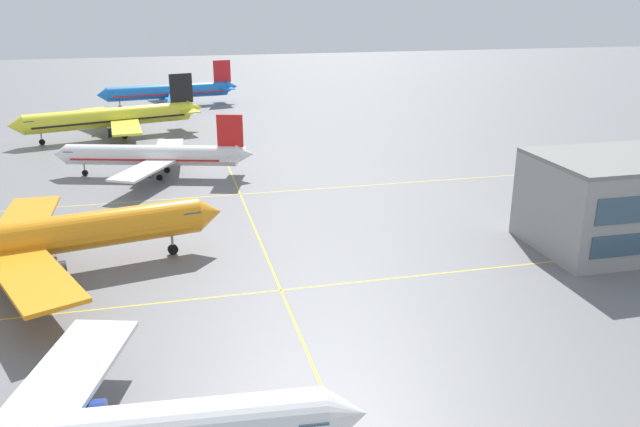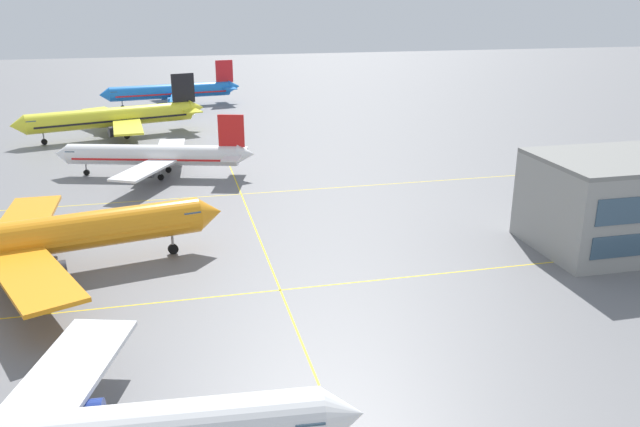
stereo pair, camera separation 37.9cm
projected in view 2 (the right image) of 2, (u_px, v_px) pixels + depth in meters
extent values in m
cone|color=white|center=(343.00, 415.00, 39.48)|extent=(2.86, 3.88, 3.69)
cube|color=white|center=(67.00, 373.00, 44.91)|extent=(9.17, 15.73, 0.40)
cylinder|color=navy|center=(77.00, 416.00, 42.44)|extent=(3.53, 2.34, 2.08)
cube|color=#385166|center=(307.00, 411.00, 38.97)|extent=(2.05, 3.60, 0.69)
cylinder|color=orange|center=(40.00, 237.00, 67.60)|extent=(34.27, 10.97, 4.06)
cone|color=orange|center=(210.00, 213.00, 75.03)|extent=(3.53, 4.46, 3.98)
cube|color=orange|center=(33.00, 277.00, 59.61)|extent=(11.55, 16.89, 0.43)
cube|color=orange|center=(27.00, 218.00, 75.14)|extent=(5.60, 16.03, 0.43)
cylinder|color=#333338|center=(48.00, 274.00, 63.59)|extent=(4.01, 2.94, 2.24)
cylinder|color=#333338|center=(42.00, 237.00, 73.10)|extent=(4.01, 2.94, 2.24)
cube|color=#385166|center=(189.00, 211.00, 73.85)|extent=(2.65, 4.05, 0.75)
cube|color=orange|center=(40.00, 241.00, 67.76)|extent=(31.61, 10.45, 0.38)
cylinder|color=#99999E|center=(172.00, 240.00, 74.03)|extent=(0.30, 0.30, 1.76)
cylinder|color=black|center=(173.00, 249.00, 74.42)|extent=(1.25, 0.71, 1.17)
cylinder|color=#99999E|center=(22.00, 273.00, 65.21)|extent=(0.30, 0.30, 1.76)
cylinder|color=black|center=(24.00, 283.00, 65.59)|extent=(1.25, 0.71, 1.17)
cylinder|color=#99999E|center=(21.00, 254.00, 69.97)|extent=(0.30, 0.30, 1.76)
cylinder|color=black|center=(22.00, 264.00, 70.35)|extent=(1.25, 0.71, 1.17)
cylinder|color=white|center=(153.00, 155.00, 105.20)|extent=(27.99, 11.06, 3.35)
cone|color=white|center=(62.00, 154.00, 105.90)|extent=(3.11, 3.79, 3.28)
cone|color=white|center=(246.00, 154.00, 104.36)|extent=(3.59, 3.84, 3.18)
cube|color=red|center=(231.00, 131.00, 103.24)|extent=(4.15, 1.48, 5.28)
cube|color=white|center=(238.00, 150.00, 106.94)|extent=(3.98, 5.18, 0.21)
cube|color=white|center=(232.00, 158.00, 101.95)|extent=(3.98, 5.18, 0.21)
cube|color=white|center=(170.00, 148.00, 112.40)|extent=(5.53, 13.51, 0.35)
cube|color=white|center=(144.00, 170.00, 98.26)|extent=(10.27, 13.80, 0.35)
cylinder|color=#4C4C51|center=(160.00, 158.00, 110.07)|extent=(3.39, 2.61, 1.85)
cylinder|color=#4C4C51|center=(144.00, 172.00, 101.42)|extent=(3.39, 2.61, 1.85)
cube|color=#385166|center=(74.00, 151.00, 105.65)|extent=(2.38, 3.40, 0.62)
cube|color=red|center=(153.00, 157.00, 105.33)|extent=(25.84, 10.47, 0.32)
cylinder|color=#99999E|center=(86.00, 167.00, 106.43)|extent=(0.25, 0.25, 1.45)
cylinder|color=black|center=(87.00, 172.00, 106.74)|extent=(1.04, 0.65, 0.97)
cylinder|color=#99999E|center=(168.00, 164.00, 107.98)|extent=(0.25, 0.25, 1.45)
cylinder|color=black|center=(168.00, 170.00, 108.29)|extent=(1.04, 0.65, 0.97)
cylinder|color=#99999E|center=(160.00, 171.00, 103.65)|extent=(0.25, 0.25, 1.45)
cylinder|color=black|center=(161.00, 177.00, 103.97)|extent=(1.04, 0.65, 0.97)
cylinder|color=yellow|center=(112.00, 117.00, 133.62)|extent=(33.35, 13.29, 3.99)
cone|color=yellow|center=(17.00, 126.00, 125.10)|extent=(3.72, 4.52, 3.91)
cone|color=yellow|center=(196.00, 108.00, 142.14)|extent=(4.29, 4.58, 3.79)
cube|color=black|center=(183.00, 88.00, 139.39)|extent=(4.94, 1.78, 6.30)
cube|color=yellow|center=(182.00, 107.00, 143.69)|extent=(4.76, 6.18, 0.25)
cube|color=yellow|center=(191.00, 111.00, 138.52)|extent=(4.76, 6.18, 0.25)
cube|color=yellow|center=(108.00, 113.00, 141.64)|extent=(12.28, 16.44, 0.42)
cube|color=yellow|center=(128.00, 127.00, 126.99)|extent=(6.64, 16.11, 0.42)
cylinder|color=black|center=(106.00, 122.00, 138.65)|extent=(4.04, 3.12, 2.20)
cylinder|color=black|center=(118.00, 131.00, 129.68)|extent=(4.04, 3.12, 2.20)
cube|color=#385166|center=(30.00, 121.00, 126.05)|extent=(2.85, 4.05, 0.73)
cube|color=black|center=(112.00, 120.00, 133.78)|extent=(30.78, 12.57, 0.38)
cylinder|color=#99999E|center=(44.00, 136.00, 128.05)|extent=(0.29, 0.29, 1.73)
cylinder|color=black|center=(44.00, 142.00, 128.43)|extent=(1.24, 0.78, 1.15)
cylinder|color=#99999E|center=(120.00, 126.00, 137.68)|extent=(0.29, 0.29, 1.73)
cylinder|color=black|center=(121.00, 131.00, 138.05)|extent=(1.24, 0.78, 1.15)
cylinder|color=#99999E|center=(126.00, 131.00, 133.19)|extent=(0.29, 0.29, 1.73)
cylinder|color=black|center=(127.00, 136.00, 133.57)|extent=(1.24, 0.78, 1.15)
cylinder|color=blue|center=(171.00, 91.00, 170.96)|extent=(31.75, 8.65, 3.75)
cone|color=blue|center=(104.00, 95.00, 164.81)|extent=(3.11, 4.03, 3.67)
cone|color=blue|center=(234.00, 86.00, 177.08)|extent=(3.67, 4.01, 3.56)
cube|color=red|center=(224.00, 71.00, 174.78)|extent=(4.73, 1.09, 5.92)
cube|color=blue|center=(224.00, 85.00, 178.92)|extent=(3.92, 5.56, 0.24)
cube|color=blue|center=(230.00, 88.00, 173.75)|extent=(3.92, 5.56, 0.24)
cube|color=blue|center=(169.00, 89.00, 178.83)|extent=(10.09, 15.64, 0.39)
cube|color=blue|center=(181.00, 98.00, 164.17)|extent=(5.89, 15.04, 0.39)
cylinder|color=blue|center=(167.00, 96.00, 175.98)|extent=(3.64, 2.57, 2.07)
cylinder|color=blue|center=(174.00, 101.00, 167.01)|extent=(3.64, 2.57, 2.07)
cube|color=#385166|center=(113.00, 92.00, 165.45)|extent=(2.29, 3.68, 0.69)
cube|color=red|center=(171.00, 93.00, 171.11)|extent=(29.26, 8.30, 0.35)
cylinder|color=#99999E|center=(122.00, 103.00, 167.12)|extent=(0.28, 0.28, 1.63)
cylinder|color=black|center=(123.00, 107.00, 167.48)|extent=(1.14, 0.61, 1.08)
cylinder|color=#99999E|center=(177.00, 99.00, 174.69)|extent=(0.28, 0.28, 1.63)
cylinder|color=black|center=(178.00, 103.00, 175.05)|extent=(1.14, 0.61, 1.08)
cylinder|color=#99999E|center=(181.00, 101.00, 170.21)|extent=(0.28, 0.28, 1.63)
cylinder|color=black|center=(181.00, 105.00, 170.56)|extent=(1.14, 0.61, 1.08)
cube|color=yellow|center=(280.00, 290.00, 65.43)|extent=(126.16, 0.20, 0.01)
cube|color=yellow|center=(241.00, 194.00, 96.80)|extent=(126.16, 0.20, 0.01)
cube|color=yellow|center=(280.00, 290.00, 65.43)|extent=(0.20, 112.47, 0.01)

